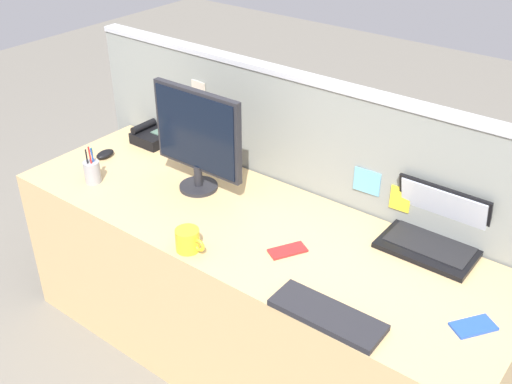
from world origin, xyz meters
TOP-DOWN VIEW (x-y plane):
  - ground_plane at (0.00, 0.00)m, footprint 10.00×10.00m
  - desk at (0.00, 0.00)m, footprint 2.17×0.70m
  - cubicle_divider at (0.00, 0.39)m, footprint 2.41×0.08m
  - desktop_monitor at (-0.34, 0.09)m, footprint 0.46×0.17m
  - laptop at (0.65, 0.31)m, footprint 0.36×0.25m
  - desk_phone at (-0.84, 0.28)m, footprint 0.17×0.16m
  - keyboard_main at (0.55, -0.28)m, footprint 0.38×0.14m
  - computer_mouse_right_hand at (-0.90, 0.02)m, footprint 0.07×0.10m
  - pen_cup at (-0.76, -0.17)m, footprint 0.07×0.07m
  - cell_phone_blue_case at (0.94, -0.03)m, footprint 0.14×0.16m
  - cell_phone_red_case at (0.24, -0.06)m, footprint 0.13×0.16m
  - coffee_mug at (-0.06, -0.28)m, footprint 0.13×0.09m

SIDE VIEW (x-z plane):
  - ground_plane at x=0.00m, z-range 0.00..0.00m
  - desk at x=0.00m, z-range 0.00..0.75m
  - cubicle_divider at x=0.00m, z-range 0.00..1.26m
  - cell_phone_blue_case at x=0.94m, z-range 0.75..0.76m
  - cell_phone_red_case at x=0.24m, z-range 0.75..0.76m
  - keyboard_main at x=0.55m, z-range 0.75..0.77m
  - computer_mouse_right_hand at x=-0.90m, z-range 0.75..0.78m
  - desk_phone at x=-0.84m, z-range 0.74..0.83m
  - coffee_mug at x=-0.06m, z-range 0.75..0.84m
  - pen_cup at x=-0.76m, z-range 0.71..0.89m
  - laptop at x=0.65m, z-range 0.69..0.93m
  - desktop_monitor at x=-0.34m, z-range 0.77..1.23m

